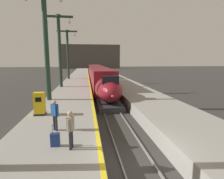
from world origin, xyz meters
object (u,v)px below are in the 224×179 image
object	(u,v)px
station_column_distant	(68,50)
highspeed_train_main	(99,76)
station_column_mid	(46,36)
ticket_machine_yellow	(40,104)
passenger_near_edge	(71,127)
station_column_far	(59,45)
rolling_suitcase	(55,140)
passenger_mid_platform	(55,113)

from	to	relation	value
station_column_distant	highspeed_train_main	bearing A→B (deg)	-35.94
station_column_mid	ticket_machine_yellow	bearing A→B (deg)	-86.01
passenger_near_edge	ticket_machine_yellow	world-z (taller)	passenger_near_edge
station_column_mid	station_column_far	size ratio (longest dim) A/B	1.02
station_column_distant	station_column_far	bearing A→B (deg)	-90.00
station_column_mid	passenger_near_edge	size ratio (longest dim) A/B	5.98
station_column_mid	ticket_machine_yellow	world-z (taller)	station_column_mid
station_column_far	station_column_distant	distance (m)	11.48
highspeed_train_main	station_column_distant	xyz separation A→B (m)	(-5.90, 4.28, 4.94)
highspeed_train_main	passenger_near_edge	distance (m)	26.48
rolling_suitcase	station_column_distant	bearing A→B (deg)	94.14
ticket_machine_yellow	passenger_mid_platform	bearing A→B (deg)	-63.48
station_column_mid	passenger_mid_platform	bearing A→B (deg)	-76.85
passenger_near_edge	passenger_mid_platform	bearing A→B (deg)	114.39
station_column_mid	passenger_near_edge	world-z (taller)	station_column_mid
highspeed_train_main	station_column_distant	world-z (taller)	station_column_distant
station_column_far	rolling_suitcase	distance (m)	19.71
station_column_far	ticket_machine_yellow	size ratio (longest dim) A/B	6.22
passenger_near_edge	rolling_suitcase	world-z (taller)	passenger_near_edge
rolling_suitcase	ticket_machine_yellow	xyz separation A→B (m)	(-1.84, 4.99, 0.44)
rolling_suitcase	ticket_machine_yellow	world-z (taller)	ticket_machine_yellow
station_column_far	passenger_mid_platform	world-z (taller)	station_column_far
station_column_mid	passenger_mid_platform	world-z (taller)	station_column_mid
highspeed_train_main	passenger_near_edge	size ratio (longest dim) A/B	22.24
passenger_near_edge	passenger_mid_platform	world-z (taller)	same
station_column_distant	rolling_suitcase	distance (m)	30.81
station_column_mid	ticket_machine_yellow	distance (m)	7.29
station_column_mid	passenger_near_edge	xyz separation A→B (m)	(2.91, -10.36, -5.03)
station_column_far	passenger_mid_platform	size ratio (longest dim) A/B	5.89
passenger_near_edge	rolling_suitcase	size ratio (longest dim) A/B	1.72
station_column_far	ticket_machine_yellow	distance (m)	14.72
station_column_far	rolling_suitcase	size ratio (longest dim) A/B	10.14
passenger_near_edge	rolling_suitcase	bearing A→B (deg)	153.76
passenger_near_edge	station_column_mid	bearing A→B (deg)	105.71
station_column_distant	ticket_machine_yellow	size ratio (longest dim) A/B	6.09
station_column_distant	passenger_near_edge	world-z (taller)	station_column_distant
ticket_machine_yellow	rolling_suitcase	bearing A→B (deg)	-69.75
passenger_near_edge	ticket_machine_yellow	xyz separation A→B (m)	(-2.56, 5.34, -0.25)
station_column_distant	rolling_suitcase	bearing A→B (deg)	-85.86
highspeed_train_main	passenger_mid_platform	xyz separation A→B (m)	(-4.01, -24.07, 0.11)
passenger_near_edge	passenger_mid_platform	size ratio (longest dim) A/B	1.00
station_column_far	station_column_distant	xyz separation A→B (m)	(0.00, 11.48, -0.11)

